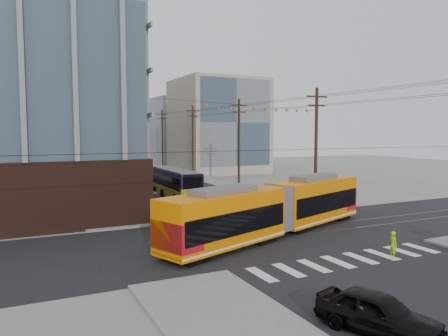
% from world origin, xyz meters
% --- Properties ---
extents(ground, '(160.00, 160.00, 0.00)m').
position_xyz_m(ground, '(0.00, 0.00, 0.00)').
color(ground, slate).
extents(bg_bldg_nw_near, '(18.00, 16.00, 18.00)m').
position_xyz_m(bg_bldg_nw_near, '(-17.00, 52.00, 9.00)').
color(bg_bldg_nw_near, '#8C99A5').
rests_on(bg_bldg_nw_near, ground).
extents(bg_bldg_ne_near, '(14.00, 14.00, 16.00)m').
position_xyz_m(bg_bldg_ne_near, '(16.00, 48.00, 8.00)').
color(bg_bldg_ne_near, gray).
rests_on(bg_bldg_ne_near, ground).
extents(bg_bldg_nw_far, '(16.00, 18.00, 20.00)m').
position_xyz_m(bg_bldg_nw_far, '(-14.00, 72.00, 10.00)').
color(bg_bldg_nw_far, gray).
rests_on(bg_bldg_nw_far, ground).
extents(bg_bldg_ne_far, '(16.00, 16.00, 14.00)m').
position_xyz_m(bg_bldg_ne_far, '(18.00, 68.00, 7.00)').
color(bg_bldg_ne_far, '#8C99A5').
rests_on(bg_bldg_ne_far, ground).
extents(utility_pole_far, '(0.30, 0.30, 11.00)m').
position_xyz_m(utility_pole_far, '(8.50, 56.00, 5.50)').
color(utility_pole_far, black).
rests_on(utility_pole_far, ground).
extents(streetcar, '(18.54, 9.12, 3.63)m').
position_xyz_m(streetcar, '(-0.61, 3.70, 1.81)').
color(streetcar, orange).
rests_on(streetcar, ground).
extents(city_bus, '(2.53, 11.03, 3.12)m').
position_xyz_m(city_bus, '(-0.90, 23.02, 1.56)').
color(city_bus, '#1C1938').
rests_on(city_bus, ground).
extents(black_sedan, '(3.14, 4.71, 1.49)m').
position_xyz_m(black_sedan, '(-5.20, -10.18, 0.75)').
color(black_sedan, black).
rests_on(black_sedan, ground).
extents(parked_car_silver, '(2.98, 5.08, 1.58)m').
position_xyz_m(parked_car_silver, '(-5.96, 11.74, 0.79)').
color(parked_car_silver, '#9EA1B2').
rests_on(parked_car_silver, ground).
extents(parked_car_white, '(3.71, 5.49, 1.48)m').
position_xyz_m(parked_car_white, '(-5.90, 20.98, 0.74)').
color(parked_car_white, '#B2B2B2').
rests_on(parked_car_white, ground).
extents(parked_car_grey, '(3.46, 5.41, 1.39)m').
position_xyz_m(parked_car_grey, '(-4.92, 22.43, 0.69)').
color(parked_car_grey, '#575960').
rests_on(parked_car_grey, ground).
extents(pedestrian, '(0.45, 0.60, 1.49)m').
position_xyz_m(pedestrian, '(2.56, -3.68, 0.75)').
color(pedestrian, '#A1D914').
rests_on(pedestrian, ground).
extents(jersey_barrier, '(1.68, 4.03, 0.79)m').
position_xyz_m(jersey_barrier, '(8.30, 12.10, 0.39)').
color(jersey_barrier, slate).
rests_on(jersey_barrier, ground).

